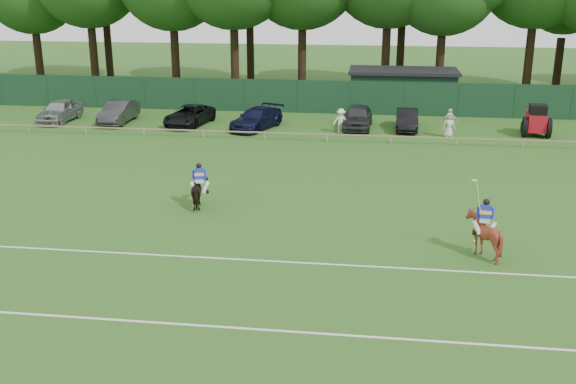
% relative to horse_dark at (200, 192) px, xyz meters
% --- Properties ---
extents(ground, '(160.00, 160.00, 0.00)m').
position_rel_horse_dark_xyz_m(ground, '(3.72, -4.60, -0.73)').
color(ground, '#1E4C14').
rests_on(ground, ground).
extents(horse_dark, '(1.22, 1.88, 1.46)m').
position_rel_horse_dark_xyz_m(horse_dark, '(0.00, 0.00, 0.00)').
color(horse_dark, black).
rests_on(horse_dark, ground).
extents(horse_chestnut, '(1.55, 1.69, 1.70)m').
position_rel_horse_dark_xyz_m(horse_chestnut, '(11.86, -4.06, 0.12)').
color(horse_chestnut, maroon).
rests_on(horse_chestnut, ground).
extents(sedan_silver, '(1.91, 4.64, 1.57)m').
position_rel_horse_dark_xyz_m(sedan_silver, '(-14.74, 17.00, 0.05)').
color(sedan_silver, '#999B9E').
rests_on(sedan_silver, ground).
extents(sedan_grey, '(1.64, 4.64, 1.53)m').
position_rel_horse_dark_xyz_m(sedan_grey, '(-10.39, 17.09, 0.03)').
color(sedan_grey, '#2C2B2E').
rests_on(sedan_grey, ground).
extents(suv_black, '(3.03, 5.17, 1.35)m').
position_rel_horse_dark_xyz_m(suv_black, '(-5.22, 17.02, -0.06)').
color(suv_black, black).
rests_on(suv_black, ground).
extents(sedan_navy, '(3.57, 5.27, 1.42)m').
position_rel_horse_dark_xyz_m(sedan_navy, '(-0.34, 16.43, -0.02)').
color(sedan_navy, black).
rests_on(sedan_navy, ground).
extents(hatch_grey, '(2.07, 4.75, 1.59)m').
position_rel_horse_dark_xyz_m(hatch_grey, '(6.48, 17.51, 0.06)').
color(hatch_grey, '#323234').
rests_on(hatch_grey, ground).
extents(estate_black, '(1.57, 4.20, 1.37)m').
position_rel_horse_dark_xyz_m(estate_black, '(9.82, 17.52, -0.05)').
color(estate_black, black).
rests_on(estate_black, ground).
extents(spectator_left, '(1.18, 0.86, 1.63)m').
position_rel_horse_dark_xyz_m(spectator_left, '(5.43, 15.87, 0.08)').
color(spectator_left, white).
rests_on(spectator_left, ground).
extents(spectator_mid, '(1.11, 0.50, 1.87)m').
position_rel_horse_dark_xyz_m(spectator_mid, '(12.43, 15.57, 0.20)').
color(spectator_mid, beige).
rests_on(spectator_mid, ground).
extents(spectator_right, '(0.87, 0.64, 1.62)m').
position_rel_horse_dark_xyz_m(spectator_right, '(12.43, 15.50, 0.08)').
color(spectator_right, beige).
rests_on(spectator_right, ground).
extents(rider_dark, '(0.93, 0.50, 1.41)m').
position_rel_horse_dark_xyz_m(rider_dark, '(0.00, -0.01, 0.68)').
color(rider_dark, silver).
rests_on(rider_dark, ground).
extents(rider_chestnut, '(0.93, 0.63, 2.05)m').
position_rel_horse_dark_xyz_m(rider_chestnut, '(11.85, -4.07, 0.88)').
color(rider_chestnut, silver).
rests_on(rider_chestnut, ground).
extents(polo_ball, '(0.09, 0.09, 0.09)m').
position_rel_horse_dark_xyz_m(polo_ball, '(11.76, -2.69, -0.69)').
color(polo_ball, silver).
rests_on(polo_ball, ground).
extents(pitch_lines, '(60.00, 5.10, 0.01)m').
position_rel_horse_dark_xyz_m(pitch_lines, '(3.72, -8.10, -0.73)').
color(pitch_lines, silver).
rests_on(pitch_lines, ground).
extents(pitch_rail, '(62.10, 0.10, 0.50)m').
position_rel_horse_dark_xyz_m(pitch_rail, '(3.72, 13.40, -0.29)').
color(pitch_rail, '#997F5B').
rests_on(pitch_rail, ground).
extents(perimeter_fence, '(92.08, 0.08, 2.50)m').
position_rel_horse_dark_xyz_m(perimeter_fence, '(3.72, 22.40, 0.52)').
color(perimeter_fence, '#14351E').
rests_on(perimeter_fence, ground).
extents(utility_shed, '(8.40, 4.40, 3.04)m').
position_rel_horse_dark_xyz_m(utility_shed, '(9.72, 25.40, 0.80)').
color(utility_shed, '#14331E').
rests_on(utility_shed, ground).
extents(tree_row, '(96.00, 12.00, 21.00)m').
position_rel_horse_dark_xyz_m(tree_row, '(5.72, 30.40, -0.73)').
color(tree_row, '#26561C').
rests_on(tree_row, ground).
extents(tractor, '(1.86, 2.60, 2.08)m').
position_rel_horse_dark_xyz_m(tractor, '(18.09, 16.77, 0.25)').
color(tractor, '#A70F1B').
rests_on(tractor, ground).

